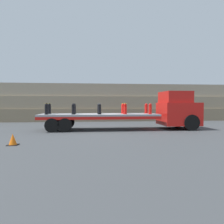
{
  "coord_description": "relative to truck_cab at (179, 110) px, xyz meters",
  "views": [
    {
      "loc": [
        -0.72,
        -15.79,
        1.89
      ],
      "look_at": [
        0.93,
        0.0,
        1.29
      ],
      "focal_mm": 35.0,
      "sensor_mm": 36.0,
      "label": 1
    }
  ],
  "objects": [
    {
      "name": "rock_cliff",
      "position": [
        -5.99,
        8.77,
        0.61
      ],
      "size": [
        60.0,
        3.3,
        4.03
      ],
      "color": "#84755B",
      "rests_on": "ground_plane"
    },
    {
      "name": "fire_hydrant_black_far_2",
      "position": [
        -5.99,
        0.55,
        0.11
      ],
      "size": [
        0.28,
        0.5,
        0.76
      ],
      "color": "black",
      "rests_on": "flatbed_trailer"
    },
    {
      "name": "fire_hydrant_black_near_2",
      "position": [
        -5.99,
        -0.55,
        0.11
      ],
      "size": [
        0.28,
        0.5,
        0.76
      ],
      "color": "black",
      "rests_on": "flatbed_trailer"
    },
    {
      "name": "fire_hydrant_black_far_1",
      "position": [
        -7.81,
        0.55,
        0.11
      ],
      "size": [
        0.28,
        0.5,
        0.76
      ],
      "color": "black",
      "rests_on": "flatbed_trailer"
    },
    {
      "name": "flatbed_trailer",
      "position": [
        -6.7,
        0.0,
        -0.49
      ],
      "size": [
        8.45,
        2.61,
        1.15
      ],
      "color": "gray",
      "rests_on": "ground_plane"
    },
    {
      "name": "traffic_cone",
      "position": [
        -10.19,
        -5.49,
        -1.16
      ],
      "size": [
        0.46,
        0.46,
        0.52
      ],
      "color": "black",
      "rests_on": "ground_plane"
    },
    {
      "name": "cargo_strap_middle",
      "position": [
        -4.18,
        0.0,
        0.51
      ],
      "size": [
        0.05,
        2.71,
        0.01
      ],
      "color": "yellow",
      "rests_on": "fire_hydrant_red_near_3"
    },
    {
      "name": "fire_hydrant_red_far_3",
      "position": [
        -4.18,
        0.55,
        0.11
      ],
      "size": [
        0.28,
        0.5,
        0.76
      ],
      "color": "red",
      "rests_on": "flatbed_trailer"
    },
    {
      "name": "fire_hydrant_red_far_4",
      "position": [
        -2.37,
        0.55,
        0.11
      ],
      "size": [
        0.28,
        0.5,
        0.76
      ],
      "color": "red",
      "rests_on": "flatbed_trailer"
    },
    {
      "name": "cargo_strap_rear",
      "position": [
        -9.62,
        0.0,
        0.51
      ],
      "size": [
        0.05,
        2.71,
        0.01
      ],
      "color": "yellow",
      "rests_on": "fire_hydrant_black_near_0"
    },
    {
      "name": "fire_hydrant_red_near_4",
      "position": [
        -2.37,
        -0.55,
        0.11
      ],
      "size": [
        0.28,
        0.5,
        0.76
      ],
      "color": "red",
      "rests_on": "flatbed_trailer"
    },
    {
      "name": "fire_hydrant_black_near_0",
      "position": [
        -9.62,
        -0.55,
        0.11
      ],
      "size": [
        0.28,
        0.5,
        0.76
      ],
      "color": "black",
      "rests_on": "flatbed_trailer"
    },
    {
      "name": "fire_hydrant_red_near_3",
      "position": [
        -4.18,
        -0.55,
        0.11
      ],
      "size": [
        0.28,
        0.5,
        0.76
      ],
      "color": "red",
      "rests_on": "flatbed_trailer"
    },
    {
      "name": "fire_hydrant_black_near_1",
      "position": [
        -7.81,
        -0.55,
        0.11
      ],
      "size": [
        0.28,
        0.5,
        0.76
      ],
      "color": "black",
      "rests_on": "flatbed_trailer"
    },
    {
      "name": "truck_cab",
      "position": [
        0.0,
        0.0,
        0.0
      ],
      "size": [
        2.64,
        2.75,
        2.79
      ],
      "color": "red",
      "rests_on": "ground_plane"
    },
    {
      "name": "ground_plane",
      "position": [
        -5.99,
        0.0,
        -1.41
      ],
      "size": [
        120.0,
        120.0,
        0.0
      ],
      "primitive_type": "plane",
      "color": "#3F4244"
    },
    {
      "name": "fire_hydrant_black_far_0",
      "position": [
        -9.62,
        0.55,
        0.11
      ],
      "size": [
        0.28,
        0.5,
        0.76
      ],
      "color": "black",
      "rests_on": "flatbed_trailer"
    }
  ]
}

